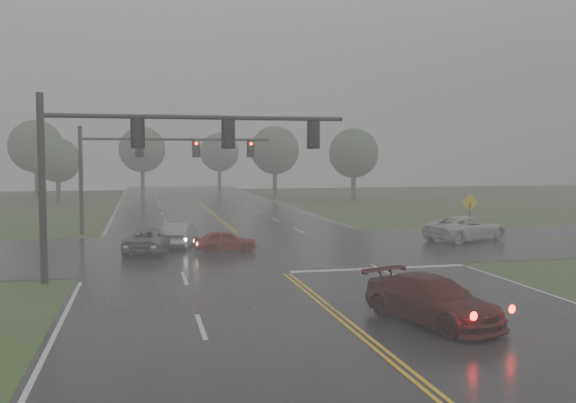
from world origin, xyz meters
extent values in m
plane|color=#314B20|center=(0.00, 0.00, 0.00)|extent=(180.00, 180.00, 0.00)
cube|color=black|center=(0.00, 20.00, 0.00)|extent=(18.00, 160.00, 0.02)
cube|color=black|center=(0.00, 22.00, 0.00)|extent=(120.00, 14.00, 0.02)
cube|color=#BCBCBC|center=(4.50, 14.40, 0.00)|extent=(8.50, 0.50, 0.01)
imported|color=#3C0B0A|center=(2.60, 4.83, 0.00)|extent=(3.55, 5.40, 1.46)
imported|color=maroon|center=(-1.81, 21.36, 0.00)|extent=(3.51, 1.55, 1.17)
imported|color=gray|center=(-4.17, 23.84, 0.00)|extent=(2.49, 4.45, 1.39)
imported|color=#4F5156|center=(-5.76, 22.09, 0.00)|extent=(3.36, 5.12, 1.31)
imported|color=silver|center=(13.34, 22.63, 0.00)|extent=(6.07, 4.25, 1.54)
cylinder|color=black|center=(-10.20, 14.32, 3.91)|extent=(0.30, 0.30, 7.82)
cylinder|color=black|center=(-10.20, 14.32, 6.95)|extent=(0.20, 0.20, 0.87)
cylinder|color=black|center=(-3.79, 14.32, 6.90)|extent=(12.81, 0.20, 0.20)
cube|color=black|center=(-6.36, 14.32, 6.24)|extent=(0.37, 0.30, 1.14)
cube|color=black|center=(-6.36, 14.50, 6.24)|extent=(0.60, 0.03, 1.36)
cube|color=black|center=(-2.51, 14.32, 6.24)|extent=(0.37, 0.30, 1.14)
cube|color=black|center=(-2.51, 14.50, 6.24)|extent=(0.60, 0.03, 1.36)
cube|color=black|center=(1.33, 14.32, 6.24)|extent=(0.37, 0.30, 1.14)
cube|color=black|center=(1.33, 14.50, 6.24)|extent=(0.60, 0.03, 1.36)
cylinder|color=black|center=(-10.20, 31.27, 3.63)|extent=(0.28, 0.28, 7.26)
cylinder|color=black|center=(-10.20, 31.27, 6.45)|extent=(0.18, 0.18, 0.81)
cylinder|color=black|center=(-3.82, 31.27, 6.40)|extent=(12.76, 0.18, 0.18)
cube|color=black|center=(-6.37, 31.27, 5.80)|extent=(0.34, 0.28, 1.06)
cube|color=black|center=(-6.37, 31.43, 5.80)|extent=(0.55, 0.03, 1.26)
cylinder|color=#FF0C05|center=(-6.37, 31.11, 6.13)|extent=(0.22, 0.06, 0.22)
cube|color=black|center=(-2.55, 31.27, 5.80)|extent=(0.34, 0.28, 1.06)
cube|color=black|center=(-2.55, 31.43, 5.80)|extent=(0.55, 0.03, 1.26)
cylinder|color=#FF0C05|center=(-2.55, 31.11, 6.13)|extent=(0.22, 0.06, 0.22)
cube|color=black|center=(1.28, 31.27, 5.80)|extent=(0.34, 0.28, 1.06)
cube|color=black|center=(1.28, 31.43, 5.80)|extent=(0.55, 0.03, 1.26)
cylinder|color=#FF0C05|center=(1.28, 31.11, 6.13)|extent=(0.22, 0.06, 0.22)
cylinder|color=black|center=(14.51, 24.36, 1.12)|extent=(0.07, 0.07, 2.24)
cube|color=yellow|center=(14.51, 24.39, 2.24)|extent=(1.17, 0.05, 1.17)
cylinder|color=#31281F|center=(-15.44, 62.17, 1.40)|extent=(0.52, 0.52, 2.80)
sphere|color=#32462F|center=(-15.44, 62.17, 4.83)|extent=(4.98, 4.98, 4.98)
cylinder|color=#31281F|center=(10.54, 68.00, 1.76)|extent=(0.58, 0.58, 3.52)
sphere|color=#32462F|center=(10.54, 68.00, 6.06)|extent=(6.26, 6.26, 6.26)
cylinder|color=#31281F|center=(-6.21, 78.69, 1.81)|extent=(0.55, 0.55, 3.62)
sphere|color=#32462F|center=(-6.21, 78.69, 6.23)|extent=(6.43, 6.43, 6.43)
cylinder|color=#31281F|center=(18.02, 58.38, 1.64)|extent=(0.59, 0.59, 3.28)
sphere|color=#32462F|center=(18.02, 58.38, 5.65)|extent=(5.83, 5.83, 5.83)
cylinder|color=#31281F|center=(-19.38, 73.29, 1.90)|extent=(0.52, 0.52, 3.79)
sphere|color=#32462F|center=(-19.38, 73.29, 6.53)|extent=(6.74, 6.74, 6.74)
cylinder|color=#31281F|center=(5.67, 87.74, 1.73)|extent=(0.55, 0.55, 3.46)
sphere|color=#32462F|center=(5.67, 87.74, 5.95)|extent=(6.15, 6.15, 6.15)
camera|label=1|loc=(-6.17, -13.43, 5.21)|focal=40.00mm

